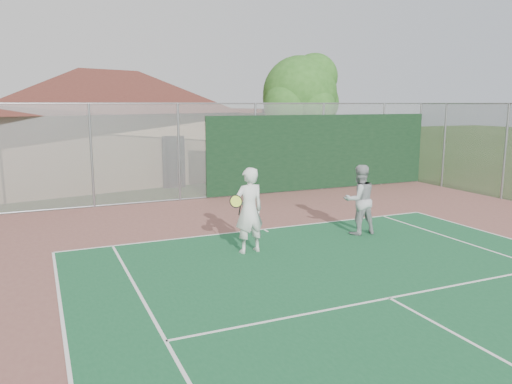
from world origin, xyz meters
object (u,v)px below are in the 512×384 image
Objects in this scene: tree at (302,96)px; player_grey_back at (359,200)px; clubhouse at (107,114)px; player_white_front at (249,211)px.

player_grey_back is at bearing -110.79° from tree.
player_white_front is (1.30, -14.00, -1.97)m from clubhouse.
player_grey_back is (4.67, -13.63, -2.05)m from clubhouse.
player_white_front is at bearing 10.03° from player_grey_back.
player_grey_back is at bearing 179.70° from player_white_front.
player_grey_back is at bearing -82.93° from clubhouse.
player_white_front is at bearing -124.16° from tree.
tree is 2.89× the size of player_white_front.
tree is at bearing -107.06° from player_grey_back.
clubhouse reaches higher than tree.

